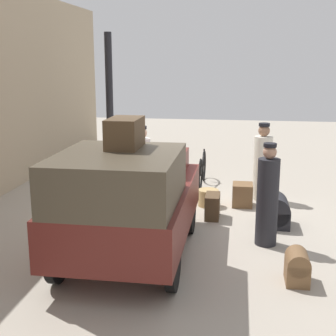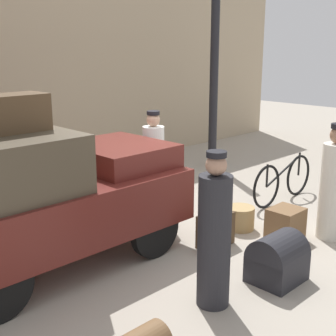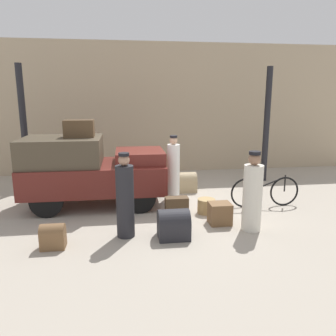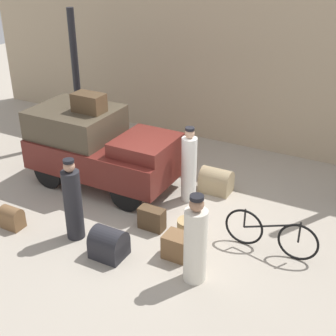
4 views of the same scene
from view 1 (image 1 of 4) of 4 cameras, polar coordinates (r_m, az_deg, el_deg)
name	(u,v)px [view 1 (image 1 of 4)]	position (r m, az deg, el deg)	size (l,w,h in m)	color
ground_plane	(177,221)	(8.67, 1.11, -6.47)	(30.00, 30.00, 0.00)	#A89E8E
canopy_pillar_right	(110,104)	(12.23, -7.13, 7.76)	(0.19, 0.19, 3.57)	black
truck	(130,197)	(6.85, -4.71, -3.59)	(3.38, 1.71, 1.71)	black
bicycle	(202,170)	(10.97, 4.20, -0.24)	(1.74, 0.04, 0.79)	black
wicker_basket	(208,198)	(9.52, 4.93, -3.63)	(0.41, 0.41, 0.34)	tan
porter_carrying_trunk	(142,173)	(8.96, -3.18, -0.63)	(0.33, 0.33, 1.69)	white
conductor_in_dark_uniform	(267,199)	(7.55, 12.03, -3.70)	(0.34, 0.34, 1.65)	#232328
porter_with_bicycle	(262,165)	(10.01, 11.44, 0.35)	(0.39, 0.39, 1.63)	silver
suitcase_black_upright	(275,212)	(8.58, 12.86, -5.24)	(0.60, 0.52, 0.57)	#232328
suitcase_small_leather	(297,267)	(6.55, 15.49, -11.50)	(0.43, 0.30, 0.46)	brown
trunk_wicker_pale	(117,193)	(9.61, -6.20, -3.00)	(0.70, 0.48, 0.56)	#9E8966
suitcase_tan_flat	(212,206)	(8.81, 5.44, -4.66)	(0.52, 0.26, 0.45)	#4C3823
trunk_large_brown	(242,195)	(9.60, 9.06, -3.24)	(0.46, 0.40, 0.46)	brown
trunk_on_truck_roof	(125,133)	(6.45, -5.28, 4.28)	(0.70, 0.43, 0.41)	#4C3823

